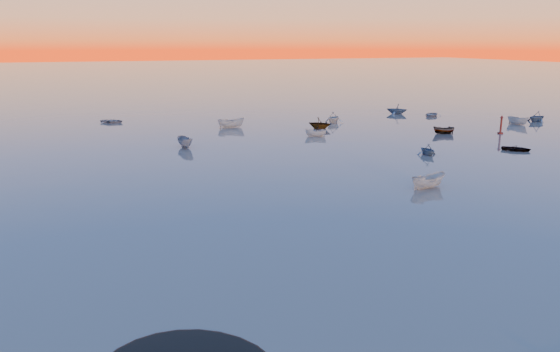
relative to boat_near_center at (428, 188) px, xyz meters
name	(u,v)px	position (x,y,z in m)	size (l,w,h in m)	color
ground	(165,108)	(-13.38, 76.00, 0.00)	(600.00, 600.00, 0.00)	#635B53
mud_lobes	(506,339)	(-13.38, -25.00, 0.01)	(140.00, 6.00, 0.07)	black
moored_fleet	(220,146)	(-13.38, 29.00, 0.00)	(124.00, 58.00, 1.20)	beige
boat_near_center	(428,188)	(0.00, 0.00, 0.00)	(4.08, 1.72, 1.41)	beige
boat_near_right	(427,155)	(9.58, 13.52, 0.00)	(3.17, 1.43, 1.11)	#3D5775
channel_marker	(501,126)	(30.07, 23.29, 1.18)	(0.84, 0.84, 3.00)	#4F1510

